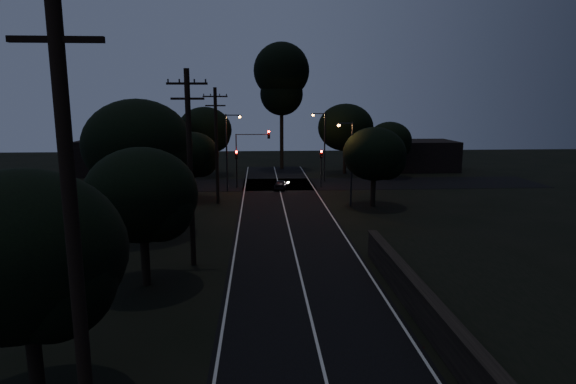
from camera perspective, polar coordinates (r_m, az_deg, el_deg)
road_surface at (r=43.92m, az=-0.56°, el=-1.48°), size 60.00×70.00×0.03m
retaining_wall at (r=19.76m, az=28.35°, el=-16.57°), size 6.93×26.00×1.60m
utility_pole_near at (r=10.91m, az=-24.03°, el=-6.19°), size 2.20×0.30×12.00m
utility_pole_mid at (r=27.27m, az=-11.54°, el=3.06°), size 2.20×0.30×11.00m
utility_pole_far at (r=44.10m, az=-8.48°, el=5.65°), size 2.20×0.30×10.50m
tree_left_a at (r=15.81m, az=-28.30°, el=-7.01°), size 5.84×5.84×7.39m
tree_left_b at (r=24.76m, az=-16.56°, el=-0.63°), size 5.56×5.56×7.07m
tree_left_c at (r=34.71m, az=-16.96°, el=5.03°), size 7.49×7.49×9.46m
tree_left_d at (r=46.35m, az=-11.10°, el=4.20°), size 5.10×5.10×6.47m
tree_far_nw at (r=62.09m, az=-9.63°, el=7.13°), size 6.81×6.81×8.63m
tree_far_w at (r=58.91m, az=-14.92°, el=6.65°), size 6.63×6.63×8.46m
tree_far_ne at (r=62.77m, az=7.08°, el=7.46°), size 7.13×7.13×9.02m
tree_far_e at (r=61.09m, az=12.14°, el=5.89°), size 5.39×5.39×6.84m
tree_right_a at (r=43.18m, az=10.47°, el=4.29°), size 5.57×5.57×7.08m
tall_pine at (r=66.92m, az=-0.77°, el=13.33°), size 7.55×7.55×17.16m
building_left at (r=66.59m, az=-19.03°, el=4.00°), size 10.00×8.00×4.40m
building_right at (r=68.84m, az=15.38°, el=4.23°), size 9.00×7.00×4.00m
signal_left at (r=52.21m, az=-6.12°, el=3.54°), size 0.28×0.35×4.10m
signal_right at (r=52.59m, az=3.96°, el=3.63°), size 0.28×0.35×4.10m
signal_mast at (r=52.00m, az=-4.29°, el=5.21°), size 3.70×0.35×6.25m
streetlight_a at (r=50.08m, az=-7.08°, el=5.29°), size 1.66×0.26×8.00m
streetlight_b at (r=56.45m, az=4.18°, el=5.94°), size 1.66×0.26×8.00m
streetlight_c at (r=42.81m, az=7.34°, el=4.00°), size 1.46×0.26×7.50m
car at (r=51.45m, az=-0.85°, el=0.89°), size 1.79×3.24×1.04m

